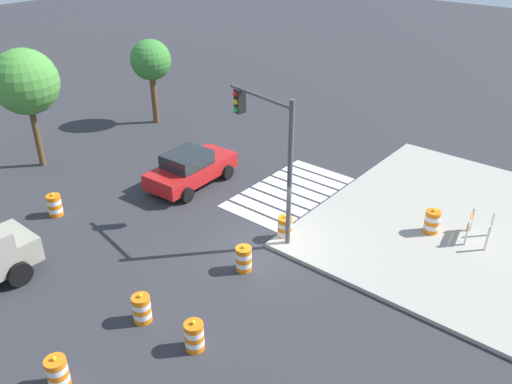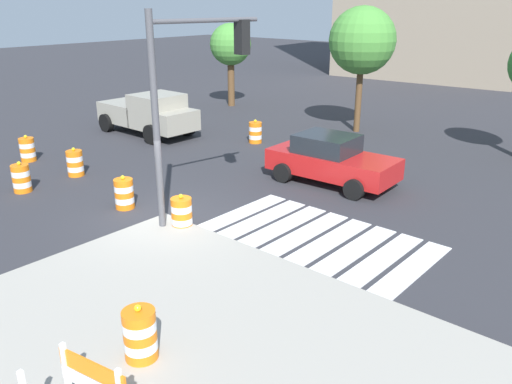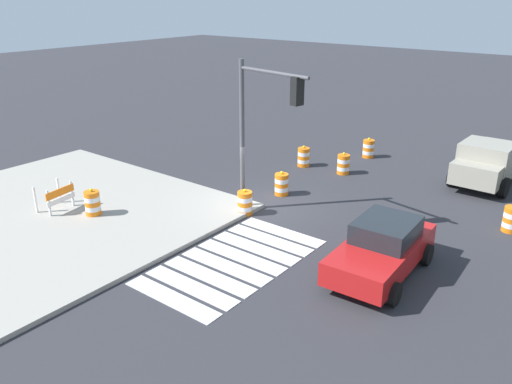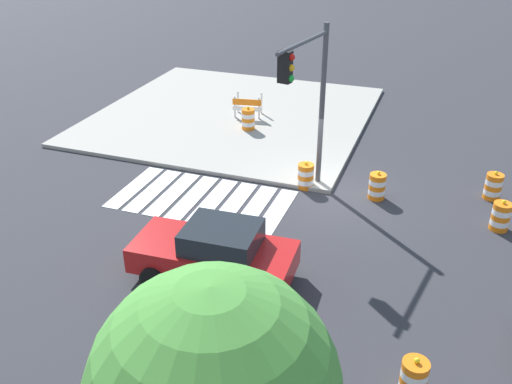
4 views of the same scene
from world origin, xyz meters
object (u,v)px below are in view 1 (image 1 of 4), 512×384
at_px(sports_car, 191,168).
at_px(traffic_barrel_on_sidewalk, 432,222).
at_px(construction_barricade, 474,225).
at_px(street_tree_streetside_near, 25,82).
at_px(traffic_barrel_near_corner, 244,259).
at_px(traffic_barrel_median_near, 194,336).
at_px(traffic_barrel_median_far, 55,205).
at_px(traffic_light_pole, 268,139).
at_px(traffic_barrel_far_curb, 142,309).
at_px(street_tree_streetside_far, 151,61).
at_px(traffic_barrel_lane_center, 58,372).
at_px(traffic_barrel_crosswalk_end, 285,228).

bearing_deg(sports_car, traffic_barrel_on_sidewalk, -74.27).
height_order(sports_car, traffic_barrel_on_sidewalk, sports_car).
xyz_separation_m(construction_barricade, street_tree_streetside_near, (-6.54, 18.50, 3.40)).
height_order(traffic_barrel_near_corner, traffic_barrel_on_sidewalk, traffic_barrel_on_sidewalk).
xyz_separation_m(traffic_barrel_median_near, street_tree_streetside_near, (3.86, 14.33, 3.66)).
bearing_deg(traffic_barrel_median_near, sports_car, 46.00).
xyz_separation_m(traffic_barrel_median_near, traffic_barrel_on_sidewalk, (9.85, -2.80, 0.15)).
bearing_deg(sports_car, traffic_barrel_median_near, -134.00).
xyz_separation_m(traffic_barrel_near_corner, traffic_barrel_median_far, (-2.06, 8.30, 0.00)).
bearing_deg(traffic_light_pole, traffic_barrel_near_corner, -160.92).
bearing_deg(traffic_barrel_far_curb, street_tree_streetside_far, 47.38).
distance_m(traffic_barrel_on_sidewalk, construction_barricade, 1.48).
height_order(traffic_barrel_median_near, street_tree_streetside_near, street_tree_streetside_near).
relative_size(traffic_barrel_median_far, traffic_light_pole, 0.19).
xyz_separation_m(traffic_barrel_median_near, construction_barricade, (10.40, -4.17, 0.27)).
distance_m(traffic_barrel_near_corner, traffic_barrel_median_far, 8.55).
height_order(traffic_barrel_near_corner, traffic_barrel_median_far, same).
distance_m(sports_car, traffic_barrel_median_far, 5.89).
bearing_deg(traffic_barrel_far_curb, sports_car, 35.95).
relative_size(traffic_barrel_near_corner, traffic_barrel_lane_center, 1.00).
xyz_separation_m(traffic_barrel_crosswalk_end, traffic_light_pole, (-0.15, 0.73, 3.46)).
bearing_deg(traffic_barrel_far_curb, traffic_light_pole, 0.72).
bearing_deg(traffic_barrel_median_far, construction_barricade, -57.52).
xyz_separation_m(traffic_barrel_far_curb, street_tree_streetside_far, (11.42, 12.41, 3.12)).
bearing_deg(traffic_barrel_median_near, traffic_barrel_crosswalk_end, 12.63).
height_order(sports_car, traffic_light_pole, traffic_light_pole).
height_order(traffic_barrel_crosswalk_end, traffic_barrel_lane_center, same).
distance_m(street_tree_streetside_near, street_tree_streetside_far, 7.39).
relative_size(sports_car, traffic_barrel_near_corner, 4.29).
bearing_deg(construction_barricade, sports_car, 106.46).
bearing_deg(traffic_barrel_median_far, traffic_barrel_near_corner, -76.05).
bearing_deg(construction_barricade, traffic_barrel_median_near, 158.14).
relative_size(traffic_barrel_lane_center, traffic_light_pole, 0.19).
xyz_separation_m(traffic_barrel_on_sidewalk, street_tree_streetside_near, (-6.00, 17.13, 3.51)).
distance_m(traffic_barrel_near_corner, traffic_barrel_on_sidewalk, 7.42).
distance_m(traffic_barrel_far_curb, traffic_barrel_on_sidewalk, 11.15).
distance_m(traffic_barrel_crosswalk_end, traffic_barrel_lane_center, 9.35).
height_order(traffic_barrel_median_near, traffic_barrel_median_far, same).
distance_m(traffic_barrel_median_near, street_tree_streetside_far, 18.56).
bearing_deg(traffic_barrel_far_curb, street_tree_streetside_near, 71.76).
xyz_separation_m(traffic_barrel_near_corner, traffic_barrel_on_sidewalk, (6.17, -4.11, 0.15)).
height_order(traffic_barrel_on_sidewalk, street_tree_streetside_far, street_tree_streetside_far).
relative_size(sports_car, traffic_barrel_median_far, 4.29).
distance_m(traffic_barrel_median_far, street_tree_streetside_far, 11.20).
xyz_separation_m(sports_car, traffic_barrel_on_sidewalk, (2.84, -10.07, -0.21)).
height_order(traffic_barrel_lane_center, traffic_light_pole, traffic_light_pole).
height_order(traffic_barrel_far_curb, construction_barricade, construction_barricade).
relative_size(sports_car, street_tree_streetside_near, 0.78).
relative_size(traffic_barrel_crosswalk_end, traffic_barrel_median_far, 1.00).
bearing_deg(street_tree_streetside_far, traffic_barrel_median_far, -153.26).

